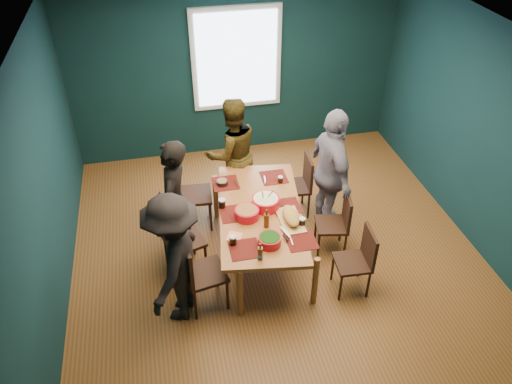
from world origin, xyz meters
The scene contains 26 objects.
room centered at (0.00, 0.27, 1.37)m, with size 5.01×5.01×2.71m.
dining_table centered at (-0.21, -0.11, 0.65)m, with size 1.22×2.02×0.72m.
chair_left_far centered at (-1.00, 0.70, 0.56)m, with size 0.47×0.47×0.97m.
chair_left_mid centered at (-1.22, -0.17, 0.54)m, with size 0.53×0.53×0.93m.
chair_left_near centered at (-1.05, -0.74, 0.55)m, with size 0.50×0.50×0.94m.
chair_right_far centered at (0.51, 0.64, 0.51)m, with size 0.42×0.42×0.87m.
chair_right_mid centered at (0.74, -0.21, 0.49)m, with size 0.44×0.44×0.84m.
chair_right_near centered at (0.75, -0.87, 0.49)m, with size 0.40×0.40×0.83m.
person_far_left centered at (-1.19, 0.16, 0.80)m, with size 0.58×0.38×1.60m, color black.
person_back centered at (-0.34, 1.07, 0.79)m, with size 0.77×0.60×1.59m, color black.
person_right centered at (0.77, 0.26, 0.86)m, with size 1.01×0.42×1.72m, color silver.
person_near_left centered at (-1.27, -0.78, 0.78)m, with size 1.01×0.58×1.56m, color black.
bowl_salad centered at (-0.39, -0.21, 0.78)m, with size 0.28×0.28×0.12m.
bowl_dumpling centered at (-0.14, -0.07, 0.80)m, with size 0.33×0.33×0.31m.
bowl_herbs centered at (-0.25, -0.70, 0.78)m, with size 0.25×0.25×0.11m.
cutting_board centered at (0.08, -0.38, 0.78)m, with size 0.29×0.60×0.13m.
small_bowl centered at (-0.57, 0.50, 0.75)m, with size 0.15×0.15×0.06m.
beer_bottle_a centered at (-0.40, -0.90, 0.80)m, with size 0.06×0.06×0.22m.
beer_bottle_b centered at (-0.21, -0.41, 0.82)m, with size 0.06×0.06×0.24m.
cola_glass_a centered at (-0.63, -0.62, 0.78)m, with size 0.08×0.08×0.11m.
cola_glass_b centered at (0.18, -0.48, 0.78)m, with size 0.07×0.07×0.10m.
cola_glass_c centered at (0.16, 0.38, 0.77)m, with size 0.06×0.06×0.09m.
cola_glass_d centered at (-0.64, 0.04, 0.78)m, with size 0.08×0.08×0.11m.
napkin_a centered at (0.14, -0.05, 0.72)m, with size 0.13×0.13×0.00m, color #FF896B.
napkin_b centered at (-0.59, -0.50, 0.72)m, with size 0.15×0.15×0.00m, color #FF896B.
napkin_c centered at (0.11, -0.77, 0.72)m, with size 0.14×0.14×0.00m, color #FF896B.
Camera 1 is at (-1.24, -4.55, 4.37)m, focal length 35.00 mm.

